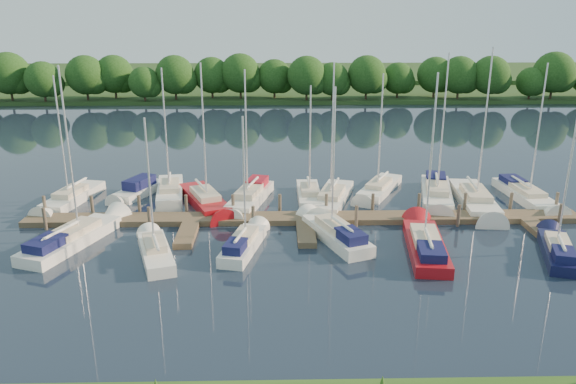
{
  "coord_description": "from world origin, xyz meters",
  "views": [
    {
      "loc": [
        -1.98,
        -29.91,
        14.51
      ],
      "look_at": [
        -1.15,
        8.0,
        2.2
      ],
      "focal_mm": 35.0,
      "sensor_mm": 36.0,
      "label": 1
    }
  ],
  "objects_px": {
    "dock": "(304,222)",
    "sailboat_s_2": "(244,245)",
    "sailboat_n_0": "(71,200)",
    "motorboat": "(139,191)",
    "sailboat_n_5": "(309,197)"
  },
  "relations": [
    {
      "from": "dock",
      "to": "sailboat_n_5",
      "type": "distance_m",
      "value": 5.27
    },
    {
      "from": "motorboat",
      "to": "sailboat_s_2",
      "type": "distance_m",
      "value": 14.58
    },
    {
      "from": "motorboat",
      "to": "sailboat_n_5",
      "type": "xyz_separation_m",
      "value": [
        13.96,
        -1.66,
        -0.08
      ]
    },
    {
      "from": "sailboat_n_5",
      "to": "sailboat_n_0",
      "type": "bearing_deg",
      "value": 0.34
    },
    {
      "from": "dock",
      "to": "sailboat_n_5",
      "type": "height_order",
      "value": "sailboat_n_5"
    },
    {
      "from": "sailboat_n_0",
      "to": "motorboat",
      "type": "relative_size",
      "value": 1.75
    },
    {
      "from": "motorboat",
      "to": "sailboat_s_2",
      "type": "height_order",
      "value": "sailboat_s_2"
    },
    {
      "from": "dock",
      "to": "sailboat_s_2",
      "type": "xyz_separation_m",
      "value": [
        -4.06,
        -4.37,
        0.13
      ]
    },
    {
      "from": "sailboat_n_5",
      "to": "sailboat_s_2",
      "type": "bearing_deg",
      "value": 63.68
    },
    {
      "from": "dock",
      "to": "motorboat",
      "type": "relative_size",
      "value": 6.71
    },
    {
      "from": "dock",
      "to": "sailboat_n_5",
      "type": "xyz_separation_m",
      "value": [
        0.65,
        5.23,
        0.08
      ]
    },
    {
      "from": "sailboat_n_0",
      "to": "sailboat_s_2",
      "type": "bearing_deg",
      "value": 157.9
    },
    {
      "from": "dock",
      "to": "sailboat_s_2",
      "type": "bearing_deg",
      "value": -132.93
    },
    {
      "from": "motorboat",
      "to": "sailboat_s_2",
      "type": "relative_size",
      "value": 0.67
    },
    {
      "from": "sailboat_n_0",
      "to": "dock",
      "type": "bearing_deg",
      "value": 176.05
    }
  ]
}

